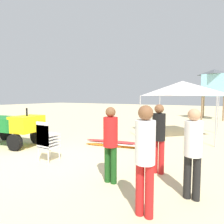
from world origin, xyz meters
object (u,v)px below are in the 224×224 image
(stacked_plastic_chairs, at_px, (46,138))
(lifeguard_near_left, at_px, (145,153))
(lifeguard_tower, at_px, (214,83))
(lifeguard_far_right, at_px, (193,148))
(lifeguard_near_right, at_px, (111,140))
(popup_canopy, at_px, (182,88))
(lifeguard_near_center, at_px, (159,134))
(utility_cart, at_px, (12,126))
(surfboard_pile, at_px, (115,144))

(stacked_plastic_chairs, height_order, lifeguard_near_left, lifeguard_near_left)
(lifeguard_tower, bearing_deg, stacked_plastic_chairs, -104.35)
(lifeguard_near_left, bearing_deg, lifeguard_tower, 89.01)
(lifeguard_far_right, bearing_deg, lifeguard_near_right, -173.62)
(lifeguard_near_left, height_order, popup_canopy, popup_canopy)
(lifeguard_near_center, relative_size, popup_canopy, 0.55)
(popup_canopy, distance_m, lifeguard_tower, 8.55)
(lifeguard_near_left, relative_size, lifeguard_tower, 0.43)
(utility_cart, distance_m, stacked_plastic_chairs, 2.81)
(utility_cart, bearing_deg, lifeguard_far_right, -5.47)
(lifeguard_near_right, distance_m, popup_canopy, 6.34)
(lifeguard_near_center, bearing_deg, stacked_plastic_chairs, -164.70)
(surfboard_pile, distance_m, lifeguard_near_left, 4.37)
(utility_cart, height_order, lifeguard_near_center, lifeguard_near_center)
(lifeguard_near_center, distance_m, lifeguard_far_right, 1.25)
(utility_cart, relative_size, lifeguard_near_center, 1.56)
(lifeguard_near_right, height_order, lifeguard_tower, lifeguard_tower)
(lifeguard_tower, bearing_deg, lifeguard_near_center, -92.48)
(surfboard_pile, distance_m, popup_canopy, 4.50)
(stacked_plastic_chairs, bearing_deg, lifeguard_near_left, -15.56)
(stacked_plastic_chairs, bearing_deg, lifeguard_tower, 75.65)
(utility_cart, distance_m, lifeguard_far_right, 6.78)
(lifeguard_tower, bearing_deg, utility_cart, -114.97)
(lifeguard_near_center, bearing_deg, popup_canopy, 94.55)
(lifeguard_near_left, bearing_deg, utility_cart, 165.58)
(utility_cart, distance_m, surfboard_pile, 4.14)
(surfboard_pile, height_order, lifeguard_near_left, lifeguard_near_left)
(surfboard_pile, distance_m, lifeguard_near_right, 3.17)
(lifeguard_tower, bearing_deg, lifeguard_far_right, -88.75)
(surfboard_pile, bearing_deg, popup_canopy, 62.84)
(stacked_plastic_chairs, relative_size, lifeguard_near_right, 0.71)
(lifeguard_far_right, xyz_separation_m, lifeguard_tower, (-0.31, 14.45, 2.11))
(utility_cart, relative_size, lifeguard_tower, 0.64)
(utility_cart, xyz_separation_m, stacked_plastic_chairs, (2.73, -0.63, -0.09))
(surfboard_pile, height_order, popup_canopy, popup_canopy)
(utility_cart, xyz_separation_m, lifeguard_far_right, (6.74, -0.65, 0.20))
(lifeguard_far_right, bearing_deg, stacked_plastic_chairs, 179.77)
(lifeguard_near_right, relative_size, popup_canopy, 0.54)
(lifeguard_near_left, distance_m, lifeguard_near_center, 1.83)
(utility_cart, distance_m, lifeguard_near_left, 6.37)
(popup_canopy, xyz_separation_m, lifeguard_tower, (1.00, 8.45, 0.77))
(surfboard_pile, xyz_separation_m, lifeguard_near_left, (2.52, -3.44, 0.92))
(surfboard_pile, xyz_separation_m, popup_canopy, (1.79, 3.49, 2.20))
(surfboard_pile, bearing_deg, lifeguard_near_left, -53.75)
(lifeguard_near_center, distance_m, lifeguard_tower, 13.75)
(lifeguard_near_right, height_order, popup_canopy, popup_canopy)
(lifeguard_near_center, bearing_deg, lifeguard_near_right, -125.95)
(surfboard_pile, height_order, lifeguard_tower, lifeguard_tower)
(popup_canopy, bearing_deg, lifeguard_near_left, -83.97)
(lifeguard_near_right, bearing_deg, popup_canopy, 86.72)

